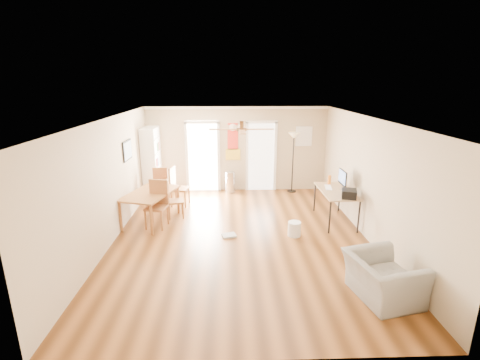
{
  "coord_description": "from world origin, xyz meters",
  "views": [
    {
      "loc": [
        -0.25,
        -6.98,
        3.33
      ],
      "look_at": [
        0.0,
        0.6,
        1.15
      ],
      "focal_mm": 25.87,
      "sensor_mm": 36.0,
      "label": 1
    }
  ],
  "objects_px": {
    "dining_table": "(151,207)",
    "armchair": "(383,278)",
    "dining_chair_right_b": "(175,199)",
    "torchiere_lamp": "(293,163)",
    "dining_chair_right_a": "(180,187)",
    "trash_can": "(230,182)",
    "dining_chair_near": "(156,205)",
    "dining_chair_far": "(162,183)",
    "wastebasket_a": "(294,229)",
    "bookshelf": "(152,162)",
    "computer_desk": "(335,206)",
    "printer": "(349,194)"
  },
  "relations": [
    {
      "from": "trash_can",
      "to": "wastebasket_a",
      "type": "xyz_separation_m",
      "value": [
        1.41,
        -3.2,
        -0.16
      ]
    },
    {
      "from": "torchiere_lamp",
      "to": "dining_chair_far",
      "type": "bearing_deg",
      "value": -170.99
    },
    {
      "from": "torchiere_lamp",
      "to": "armchair",
      "type": "xyz_separation_m",
      "value": [
        0.45,
        -5.51,
        -0.58
      ]
    },
    {
      "from": "dining_chair_near",
      "to": "wastebasket_a",
      "type": "relative_size",
      "value": 3.34
    },
    {
      "from": "dining_chair_right_a",
      "to": "dining_chair_near",
      "type": "distance_m",
      "value": 1.52
    },
    {
      "from": "dining_chair_right_b",
      "to": "torchiere_lamp",
      "type": "distance_m",
      "value": 3.88
    },
    {
      "from": "dining_chair_near",
      "to": "armchair",
      "type": "distance_m",
      "value": 5.04
    },
    {
      "from": "dining_table",
      "to": "computer_desk",
      "type": "relative_size",
      "value": 1.02
    },
    {
      "from": "dining_chair_right_a",
      "to": "armchair",
      "type": "bearing_deg",
      "value": -129.73
    },
    {
      "from": "torchiere_lamp",
      "to": "computer_desk",
      "type": "xyz_separation_m",
      "value": [
        0.63,
        -2.38,
        -0.53
      ]
    },
    {
      "from": "printer",
      "to": "armchair",
      "type": "height_order",
      "value": "printer"
    },
    {
      "from": "dining_table",
      "to": "printer",
      "type": "height_order",
      "value": "printer"
    },
    {
      "from": "dining_chair_right_a",
      "to": "dining_chair_far",
      "type": "height_order",
      "value": "dining_chair_right_a"
    },
    {
      "from": "bookshelf",
      "to": "dining_chair_right_a",
      "type": "distance_m",
      "value": 1.39
    },
    {
      "from": "dining_table",
      "to": "armchair",
      "type": "bearing_deg",
      "value": -36.97
    },
    {
      "from": "torchiere_lamp",
      "to": "wastebasket_a",
      "type": "xyz_separation_m",
      "value": [
        -0.51,
        -3.19,
        -0.76
      ]
    },
    {
      "from": "bookshelf",
      "to": "torchiere_lamp",
      "type": "xyz_separation_m",
      "value": [
        4.23,
        0.2,
        -0.1
      ]
    },
    {
      "from": "trash_can",
      "to": "printer",
      "type": "relative_size",
      "value": 1.76
    },
    {
      "from": "dining_table",
      "to": "dining_chair_right_b",
      "type": "bearing_deg",
      "value": 27.07
    },
    {
      "from": "dining_chair_near",
      "to": "dining_chair_far",
      "type": "height_order",
      "value": "dining_chair_near"
    },
    {
      "from": "torchiere_lamp",
      "to": "armchair",
      "type": "relative_size",
      "value": 1.73
    },
    {
      "from": "dining_chair_right_a",
      "to": "armchair",
      "type": "height_order",
      "value": "dining_chair_right_a"
    },
    {
      "from": "trash_can",
      "to": "computer_desk",
      "type": "xyz_separation_m",
      "value": [
        2.55,
        -2.39,
        0.07
      ]
    },
    {
      "from": "dining_chair_far",
      "to": "armchair",
      "type": "bearing_deg",
      "value": 128.83
    },
    {
      "from": "armchair",
      "to": "bookshelf",
      "type": "bearing_deg",
      "value": 28.91
    },
    {
      "from": "dining_chair_right_b",
      "to": "torchiere_lamp",
      "type": "height_order",
      "value": "torchiere_lamp"
    },
    {
      "from": "wastebasket_a",
      "to": "dining_chair_near",
      "type": "bearing_deg",
      "value": 169.22
    },
    {
      "from": "dining_chair_right_a",
      "to": "computer_desk",
      "type": "xyz_separation_m",
      "value": [
        3.93,
        -1.27,
        -0.14
      ]
    },
    {
      "from": "wastebasket_a",
      "to": "armchair",
      "type": "relative_size",
      "value": 0.31
    },
    {
      "from": "dining_chair_right_b",
      "to": "torchiere_lamp",
      "type": "bearing_deg",
      "value": -70.44
    },
    {
      "from": "dining_chair_near",
      "to": "armchair",
      "type": "height_order",
      "value": "dining_chair_near"
    },
    {
      "from": "dining_chair_right_b",
      "to": "trash_can",
      "type": "relative_size",
      "value": 1.48
    },
    {
      "from": "dining_table",
      "to": "computer_desk",
      "type": "bearing_deg",
      "value": -1.41
    },
    {
      "from": "torchiere_lamp",
      "to": "printer",
      "type": "xyz_separation_m",
      "value": [
        0.75,
        -2.92,
        -0.04
      ]
    },
    {
      "from": "dining_table",
      "to": "wastebasket_a",
      "type": "distance_m",
      "value": 3.47
    },
    {
      "from": "trash_can",
      "to": "armchair",
      "type": "distance_m",
      "value": 6.0
    },
    {
      "from": "dining_table",
      "to": "trash_can",
      "type": "bearing_deg",
      "value": 49.7
    },
    {
      "from": "dining_chair_right_b",
      "to": "dining_table",
      "type": "bearing_deg",
      "value": 105.54
    },
    {
      "from": "dining_chair_near",
      "to": "wastebasket_a",
      "type": "xyz_separation_m",
      "value": [
        3.15,
        -0.6,
        -0.38
      ]
    },
    {
      "from": "trash_can",
      "to": "wastebasket_a",
      "type": "distance_m",
      "value": 3.5
    },
    {
      "from": "trash_can",
      "to": "printer",
      "type": "distance_m",
      "value": 4.0
    },
    {
      "from": "dining_chair_right_b",
      "to": "dining_chair_near",
      "type": "relative_size",
      "value": 0.87
    },
    {
      "from": "dining_table",
      "to": "trash_can",
      "type": "distance_m",
      "value": 2.98
    },
    {
      "from": "dining_chair_right_a",
      "to": "dining_chair_right_b",
      "type": "height_order",
      "value": "dining_chair_right_a"
    },
    {
      "from": "bookshelf",
      "to": "wastebasket_a",
      "type": "height_order",
      "value": "bookshelf"
    },
    {
      "from": "dining_chair_right_a",
      "to": "trash_can",
      "type": "xyz_separation_m",
      "value": [
        1.38,
        1.12,
        -0.22
      ]
    },
    {
      "from": "trash_can",
      "to": "torchiere_lamp",
      "type": "bearing_deg",
      "value": -0.07
    },
    {
      "from": "bookshelf",
      "to": "armchair",
      "type": "relative_size",
      "value": 1.92
    },
    {
      "from": "trash_can",
      "to": "dining_chair_right_a",
      "type": "bearing_deg",
      "value": -140.95
    },
    {
      "from": "dining_table",
      "to": "dining_chair_right_a",
      "type": "height_order",
      "value": "dining_chair_right_a"
    }
  ]
}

